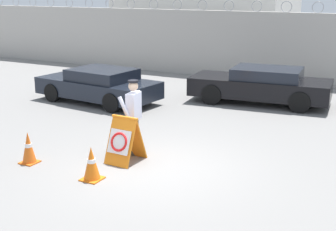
% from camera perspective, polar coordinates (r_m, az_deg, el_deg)
% --- Properties ---
extents(ground_plane, '(90.00, 90.00, 0.00)m').
position_cam_1_polar(ground_plane, '(10.62, -1.64, -6.43)').
color(ground_plane, gray).
extents(perimeter_wall, '(36.00, 0.30, 3.40)m').
position_cam_1_polar(perimeter_wall, '(20.47, 13.94, 8.03)').
color(perimeter_wall, '#ADA8A0').
rests_on(perimeter_wall, ground_plane).
extents(building_block, '(8.99, 5.28, 4.40)m').
position_cam_1_polar(building_block, '(25.96, 4.62, 11.49)').
color(building_block, silver).
rests_on(building_block, ground_plane).
extents(barricade_sign, '(0.70, 0.88, 1.09)m').
position_cam_1_polar(barricade_sign, '(10.87, -5.40, -2.95)').
color(barricade_sign, orange).
rests_on(barricade_sign, ground_plane).
extents(security_guard, '(0.38, 0.67, 1.83)m').
position_cam_1_polar(security_guard, '(11.23, -4.21, 0.31)').
color(security_guard, '#514C42').
rests_on(security_guard, ground_plane).
extents(traffic_cone_near, '(0.38, 0.38, 0.75)m').
position_cam_1_polar(traffic_cone_near, '(11.26, -16.64, -3.79)').
color(traffic_cone_near, orange).
rests_on(traffic_cone_near, ground_plane).
extents(traffic_cone_mid, '(0.42, 0.42, 0.73)m').
position_cam_1_polar(traffic_cone_mid, '(10.01, -9.30, -5.80)').
color(traffic_cone_mid, orange).
rests_on(traffic_cone_mid, ground_plane).
extents(parked_car_front_coupe, '(4.56, 2.31, 1.20)m').
position_cam_1_polar(parked_car_front_coupe, '(16.68, -8.43, 3.69)').
color(parked_car_front_coupe, black).
rests_on(parked_car_front_coupe, ground_plane).
extents(parked_car_rear_sedan, '(4.93, 2.30, 1.26)m').
position_cam_1_polar(parked_car_rear_sedan, '(16.67, 11.28, 3.68)').
color(parked_car_rear_sedan, black).
rests_on(parked_car_rear_sedan, ground_plane).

